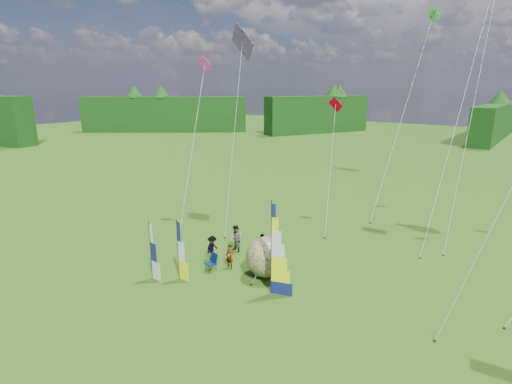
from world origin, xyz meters
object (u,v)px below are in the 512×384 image
Objects in this scene: feather_banner_main at (271,250)px; kite_whale at (479,76)px; spectator_a at (230,257)px; camp_chair at (211,263)px; spectator_d at (262,245)px; side_banner_far at (151,251)px; side_banner_left at (178,250)px; spectator_b at (236,239)px; spectator_c at (212,248)px; bol_inflatable at (266,257)px.

kite_whale is (6.03, 16.72, 9.10)m from feather_banner_main.
spectator_a is 21.52m from kite_whale.
feather_banner_main is at bearing 14.46° from camp_chair.
feather_banner_main is 5.18m from spectator_d.
kite_whale is at bearing 61.27° from side_banner_far.
spectator_b is (0.15, 5.01, -0.84)m from side_banner_left.
camp_chair is at bearing 161.92° from feather_banner_main.
spectator_a is 0.95× the size of spectator_c.
kite_whale is at bearing -45.97° from spectator_c.
spectator_d is 0.07× the size of kite_whale.
side_banner_left is at bearing 39.26° from side_banner_far.
feather_banner_main is 3.33× the size of spectator_a.
feather_banner_main is 1.50× the size of side_banner_far.
side_banner_left is 5.09m from spectator_b.
spectator_a is at bearing -146.95° from kite_whale.
side_banner_far is at bearing 113.64° from spectator_d.
spectator_b is at bearing 65.08° from spectator_d.
spectator_b is 1.16× the size of spectator_c.
side_banner_left is at bearing -179.10° from feather_banner_main.
spectator_a is 2.69m from spectator_d.
feather_banner_main is 0.22× the size of kite_whale.
side_banner_left is 0.15× the size of kite_whale.
spectator_c is 22.15m from kite_whale.
camp_chair is at bearing 122.79° from spectator_d.
feather_banner_main reaches higher than side_banner_far.
side_banner_left is 3.26m from spectator_c.
feather_banner_main is 2.73× the size of spectator_b.
feather_banner_main is 5.93m from spectator_c.
side_banner_far is at bearing -92.89° from spectator_b.
bol_inflatable reaches higher than spectator_d.
spectator_a is 2.54m from spectator_b.
side_banner_far is (-6.59, -2.78, -0.85)m from feather_banner_main.
side_banner_far is 6.75m from bol_inflatable.
spectator_d is at bearing 24.99° from spectator_b.
kite_whale is at bearing 57.70° from side_banner_left.
spectator_c is at bearing -91.17° from spectator_b.
feather_banner_main is 2.11× the size of bol_inflatable.
side_banner_far is 1.40× the size of bol_inflatable.
spectator_a is 1.37× the size of camp_chair.
spectator_b reaches higher than spectator_a.
kite_whale is at bearing 51.64° from feather_banner_main.
spectator_d is at bearing 73.72° from spectator_a.
bol_inflatable reaches higher than camp_chair.
side_banner_left reaches higher than spectator_b.
spectator_d is 3.85m from camp_chair.
feather_banner_main is at bearing 27.06° from side_banner_far.
spectator_d is (0.55, 2.64, 0.02)m from spectator_a.
spectator_d is (-3.27, 3.62, -1.77)m from feather_banner_main.
bol_inflatable is at bearing -95.60° from spectator_c.
camp_chair is (0.80, 1.83, -1.21)m from side_banner_left.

